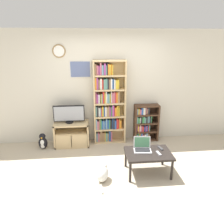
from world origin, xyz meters
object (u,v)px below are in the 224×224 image
object	(u,v)px
television	(69,114)
coffee_table	(148,155)
remote_near_laptop	(160,148)
penguin_figurine	(43,142)
bookshelf_tall	(108,104)
remote_far_from_laptop	(159,153)
laptop	(142,147)
tv_stand	(72,134)
bookshelf_short	(145,123)
cat	(103,173)

from	to	relation	value
television	coffee_table	distance (m)	2.03
remote_near_laptop	penguin_figurine	bearing A→B (deg)	-36.16
bookshelf_tall	penguin_figurine	world-z (taller)	bookshelf_tall
remote_far_from_laptop	laptop	bearing A→B (deg)	138.68
laptop	remote_far_from_laptop	bearing A→B (deg)	-27.28
tv_stand	television	distance (m)	0.49
coffee_table	laptop	bearing A→B (deg)	130.51
television	bookshelf_tall	bearing A→B (deg)	6.52
laptop	penguin_figurine	world-z (taller)	laptop
remote_far_from_laptop	bookshelf_short	bearing A→B (deg)	77.91
coffee_table	bookshelf_short	bearing A→B (deg)	79.08
remote_near_laptop	cat	world-z (taller)	remote_near_laptop
coffee_table	remote_far_from_laptop	distance (m)	0.19
tv_stand	remote_near_laptop	size ratio (longest dim) A/B	4.73
tv_stand	remote_near_laptop	distance (m)	2.09
television	bookshelf_tall	xyz separation A→B (m)	(0.89, 0.10, 0.19)
penguin_figurine	coffee_table	bearing A→B (deg)	-28.76
tv_stand	television	bearing A→B (deg)	149.98
tv_stand	bookshelf_short	xyz separation A→B (m)	(1.75, 0.13, 0.16)
laptop	remote_far_from_laptop	world-z (taller)	laptop
coffee_table	laptop	xyz separation A→B (m)	(-0.09, 0.11, 0.11)
laptop	television	bearing A→B (deg)	145.81
tv_stand	remote_near_laptop	bearing A→B (deg)	-33.58
remote_near_laptop	remote_far_from_laptop	distance (m)	0.21
remote_near_laptop	penguin_figurine	distance (m)	2.62
remote_near_laptop	tv_stand	bearing A→B (deg)	-46.20
tv_stand	cat	xyz separation A→B (m)	(0.64, -1.42, -0.15)
coffee_table	penguin_figurine	xyz separation A→B (m)	(-2.12, 1.17, -0.21)
laptop	cat	distance (m)	0.86
cat	bookshelf_tall	bearing A→B (deg)	101.64
television	tv_stand	bearing A→B (deg)	-30.02
penguin_figurine	remote_near_laptop	bearing A→B (deg)	-23.54
tv_stand	laptop	size ratio (longest dim) A/B	2.32
bookshelf_tall	laptop	bearing A→B (deg)	-67.82
tv_stand	laptop	world-z (taller)	laptop
bookshelf_short	laptop	xyz separation A→B (m)	(-0.36, -1.30, 0.04)
coffee_table	television	bearing A→B (deg)	139.30
television	cat	bearing A→B (deg)	-65.00
bookshelf_tall	coffee_table	distance (m)	1.64
coffee_table	penguin_figurine	distance (m)	2.43
television	bookshelf_tall	world-z (taller)	bookshelf_tall
penguin_figurine	laptop	bearing A→B (deg)	-27.53
coffee_table	remote_near_laptop	bearing A→B (deg)	25.64
bookshelf_tall	cat	world-z (taller)	bookshelf_tall
laptop	coffee_table	bearing A→B (deg)	-43.64
coffee_table	remote_far_from_laptop	bearing A→B (deg)	-20.79
coffee_table	bookshelf_tall	bearing A→B (deg)	113.81
television	bookshelf_short	bearing A→B (deg)	3.42
remote_far_from_laptop	cat	xyz separation A→B (m)	(-1.01, -0.08, -0.30)
television	remote_near_laptop	xyz separation A→B (m)	(1.78, -1.18, -0.33)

